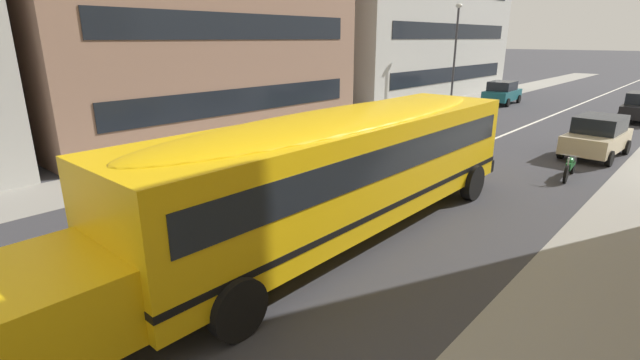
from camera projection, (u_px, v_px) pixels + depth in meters
ground_plane at (370, 189)px, 14.56m from camera, size 400.00×400.00×0.00m
sidewalk_far at (234, 154)px, 19.01m from camera, size 120.00×3.00×0.01m
sidewalk_near at (626, 256)px, 10.10m from camera, size 120.00×3.00×0.01m
lane_centreline at (370, 189)px, 14.56m from camera, size 110.00×0.16×0.01m
school_bus at (339, 165)px, 10.62m from camera, size 13.57×3.20×3.03m
parked_car_green_beside_sign at (406, 115)px, 23.41m from camera, size 3.99×2.07×1.64m
parked_car_teal_by_lamppost at (502, 92)px, 33.10m from camera, size 3.99×2.05×1.64m
parked_car_beige_far_corner at (597, 136)px, 18.38m from camera, size 3.98×2.04×1.64m
motorcycle_near_kerb at (570, 166)px, 15.63m from camera, size 2.00×0.56×0.94m
street_lamp at (456, 43)px, 30.29m from camera, size 0.44×0.44×6.80m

